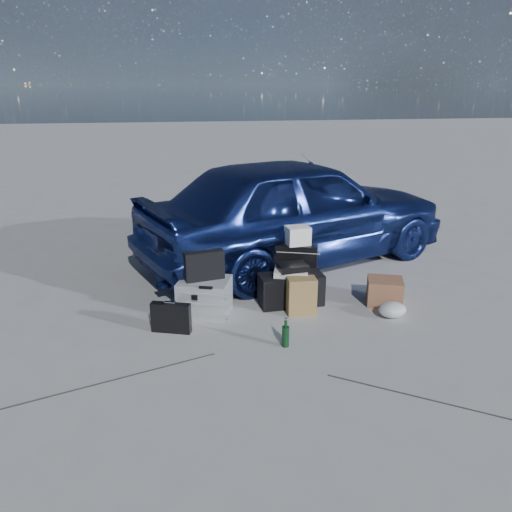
{
  "coord_description": "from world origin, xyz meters",
  "views": [
    {
      "loc": [
        -0.97,
        -4.2,
        2.3
      ],
      "look_at": [
        -0.09,
        0.85,
        0.54
      ],
      "focal_mm": 35.0,
      "sensor_mm": 36.0,
      "label": 1
    }
  ],
  "objects_px": {
    "suitcase_right": "(295,269)",
    "cardboard_box": "(385,291)",
    "suitcase_left": "(197,273)",
    "green_bottle": "(286,333)",
    "duffel_bag": "(291,290)",
    "pelican_case": "(205,296)",
    "briefcase": "(171,318)",
    "car": "(297,209)"
  },
  "relations": [
    {
      "from": "pelican_case",
      "to": "duffel_bag",
      "type": "relative_size",
      "value": 0.74
    },
    {
      "from": "duffel_bag",
      "to": "cardboard_box",
      "type": "relative_size",
      "value": 1.85
    },
    {
      "from": "car",
      "to": "green_bottle",
      "type": "relative_size",
      "value": 15.7
    },
    {
      "from": "suitcase_left",
      "to": "cardboard_box",
      "type": "xyz_separation_m",
      "value": [
        2.03,
        -0.48,
        -0.17
      ]
    },
    {
      "from": "duffel_bag",
      "to": "green_bottle",
      "type": "relative_size",
      "value": 2.55
    },
    {
      "from": "car",
      "to": "pelican_case",
      "type": "bearing_deg",
      "value": 115.97
    },
    {
      "from": "car",
      "to": "cardboard_box",
      "type": "relative_size",
      "value": 11.43
    },
    {
      "from": "briefcase",
      "to": "suitcase_left",
      "type": "height_order",
      "value": "suitcase_left"
    },
    {
      "from": "car",
      "to": "briefcase",
      "type": "bearing_deg",
      "value": 115.9
    },
    {
      "from": "briefcase",
      "to": "pelican_case",
      "type": "bearing_deg",
      "value": 65.79
    },
    {
      "from": "pelican_case",
      "to": "suitcase_left",
      "type": "bearing_deg",
      "value": 117.15
    },
    {
      "from": "suitcase_right",
      "to": "green_bottle",
      "type": "distance_m",
      "value": 1.3
    },
    {
      "from": "suitcase_left",
      "to": "duffel_bag",
      "type": "bearing_deg",
      "value": -26.45
    },
    {
      "from": "cardboard_box",
      "to": "duffel_bag",
      "type": "bearing_deg",
      "value": 171.69
    },
    {
      "from": "suitcase_left",
      "to": "green_bottle",
      "type": "bearing_deg",
      "value": -67.77
    },
    {
      "from": "green_bottle",
      "to": "duffel_bag",
      "type": "bearing_deg",
      "value": 73.3
    },
    {
      "from": "briefcase",
      "to": "suitcase_right",
      "type": "height_order",
      "value": "suitcase_right"
    },
    {
      "from": "pelican_case",
      "to": "duffel_bag",
      "type": "distance_m",
      "value": 0.95
    },
    {
      "from": "car",
      "to": "green_bottle",
      "type": "xyz_separation_m",
      "value": [
        -0.67,
        -2.3,
        -0.59
      ]
    },
    {
      "from": "suitcase_right",
      "to": "cardboard_box",
      "type": "height_order",
      "value": "suitcase_right"
    },
    {
      "from": "briefcase",
      "to": "green_bottle",
      "type": "bearing_deg",
      "value": -5.24
    },
    {
      "from": "green_bottle",
      "to": "briefcase",
      "type": "bearing_deg",
      "value": 155.54
    },
    {
      "from": "suitcase_left",
      "to": "duffel_bag",
      "type": "relative_size",
      "value": 0.89
    },
    {
      "from": "suitcase_left",
      "to": "green_bottle",
      "type": "distance_m",
      "value": 1.45
    },
    {
      "from": "pelican_case",
      "to": "green_bottle",
      "type": "xyz_separation_m",
      "value": [
        0.68,
        -0.85,
        -0.05
      ]
    },
    {
      "from": "pelican_case",
      "to": "suitcase_left",
      "type": "distance_m",
      "value": 0.41
    },
    {
      "from": "briefcase",
      "to": "suitcase_left",
      "type": "xyz_separation_m",
      "value": [
        0.31,
        0.77,
        0.16
      ]
    },
    {
      "from": "pelican_case",
      "to": "suitcase_right",
      "type": "bearing_deg",
      "value": 38.37
    },
    {
      "from": "duffel_bag",
      "to": "car",
      "type": "bearing_deg",
      "value": 70.86
    },
    {
      "from": "briefcase",
      "to": "suitcase_right",
      "type": "xyz_separation_m",
      "value": [
        1.44,
        0.75,
        0.14
      ]
    },
    {
      "from": "duffel_bag",
      "to": "cardboard_box",
      "type": "height_order",
      "value": "duffel_bag"
    },
    {
      "from": "suitcase_left",
      "to": "cardboard_box",
      "type": "distance_m",
      "value": 2.1
    },
    {
      "from": "cardboard_box",
      "to": "green_bottle",
      "type": "distance_m",
      "value": 1.51
    },
    {
      "from": "briefcase",
      "to": "duffel_bag",
      "type": "height_order",
      "value": "duffel_bag"
    },
    {
      "from": "suitcase_left",
      "to": "cardboard_box",
      "type": "height_order",
      "value": "suitcase_left"
    },
    {
      "from": "suitcase_right",
      "to": "cardboard_box",
      "type": "xyz_separation_m",
      "value": [
        0.9,
        -0.46,
        -0.15
      ]
    },
    {
      "from": "suitcase_left",
      "to": "green_bottle",
      "type": "xyz_separation_m",
      "value": [
        0.73,
        -1.24,
        -0.17
      ]
    },
    {
      "from": "duffel_bag",
      "to": "suitcase_right",
      "type": "bearing_deg",
      "value": 64.97
    },
    {
      "from": "cardboard_box",
      "to": "car",
      "type": "bearing_deg",
      "value": 112.16
    },
    {
      "from": "car",
      "to": "pelican_case",
      "type": "xyz_separation_m",
      "value": [
        -1.35,
        -1.45,
        -0.54
      ]
    },
    {
      "from": "green_bottle",
      "to": "pelican_case",
      "type": "bearing_deg",
      "value": 128.55
    },
    {
      "from": "suitcase_right",
      "to": "briefcase",
      "type": "bearing_deg",
      "value": -132.99
    }
  ]
}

